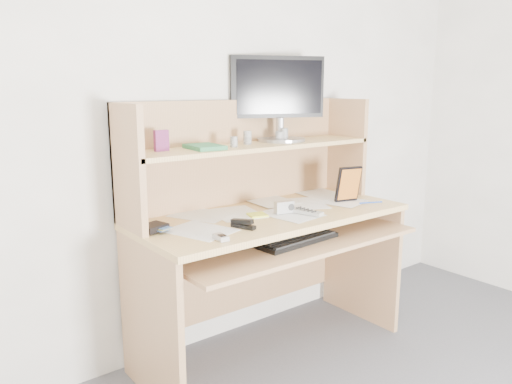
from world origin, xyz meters
TOP-DOWN VIEW (x-y plane):
  - back_wall at (0.00, 1.80)m, footprint 3.60×0.04m
  - desk at (0.00, 1.56)m, footprint 1.40×0.70m
  - paper_clutter at (0.00, 1.48)m, footprint 1.32×0.54m
  - keyboard at (-0.01, 1.28)m, footprint 0.44×0.18m
  - tv_remote at (0.11, 1.35)m, footprint 0.09×0.18m
  - flip_phone at (-0.46, 1.26)m, footprint 0.05×0.08m
  - stapler at (-0.28, 1.34)m, footprint 0.07×0.12m
  - wallet at (-0.62, 1.54)m, footprint 0.13×0.11m
  - sticky_note_pad at (-0.10, 1.47)m, footprint 0.11×0.11m
  - digital_camera at (0.03, 1.43)m, footprint 0.10×0.06m
  - game_case at (0.47, 1.40)m, footprint 0.14×0.05m
  - blue_pen at (0.54, 1.30)m, footprint 0.12×0.06m
  - card_box at (-0.50, 1.66)m, footprint 0.07×0.03m
  - shelf_book at (-0.31, 1.61)m, footprint 0.16×0.21m
  - chip_stack_a at (-0.15, 1.59)m, footprint 0.05×0.05m
  - chip_stack_b at (-0.03, 1.65)m, footprint 0.05×0.05m
  - chip_stack_c at (0.18, 1.64)m, footprint 0.06×0.06m
  - chip_stack_d at (0.21, 1.64)m, footprint 0.05×0.05m
  - monitor at (0.21, 1.68)m, footprint 0.49×0.27m

SIDE VIEW (x-z plane):
  - keyboard at x=-0.01m, z-range 0.65..0.68m
  - desk at x=0.00m, z-range 0.04..1.34m
  - paper_clutter at x=0.00m, z-range 0.75..0.76m
  - sticky_note_pad at x=-0.10m, z-range 0.75..0.76m
  - blue_pen at x=0.54m, z-range 0.76..0.76m
  - tv_remote at x=0.11m, z-range 0.76..0.77m
  - flip_phone at x=-0.46m, z-range 0.76..0.78m
  - wallet at x=-0.62m, z-range 0.76..0.78m
  - stapler at x=-0.28m, z-range 0.76..0.79m
  - digital_camera at x=0.03m, z-range 0.76..0.81m
  - game_case at x=0.47m, z-range 0.76..0.95m
  - shelf_book at x=-0.31m, z-range 1.08..1.10m
  - chip_stack_a at x=-0.15m, z-range 1.08..1.13m
  - chip_stack_c at x=0.18m, z-range 1.08..1.14m
  - chip_stack_b at x=-0.03m, z-range 1.08..1.15m
  - chip_stack_d at x=0.21m, z-range 1.08..1.15m
  - card_box at x=-0.50m, z-range 1.08..1.18m
  - back_wall at x=0.00m, z-range 0.00..2.50m
  - monitor at x=0.21m, z-range 1.10..1.54m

